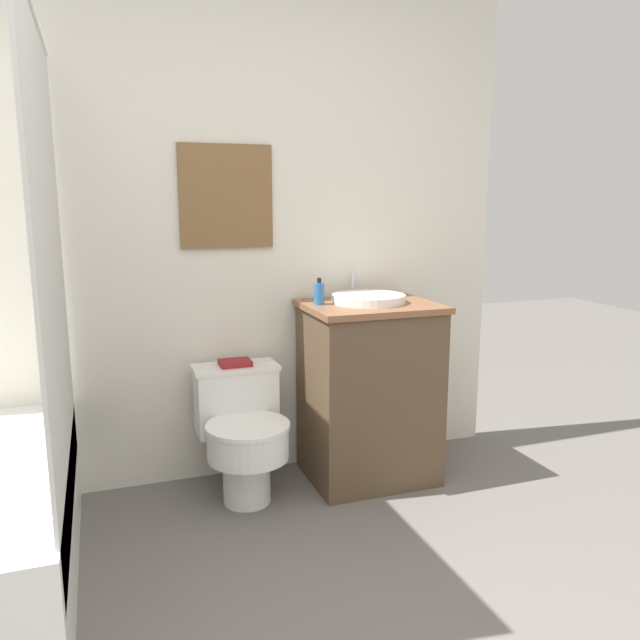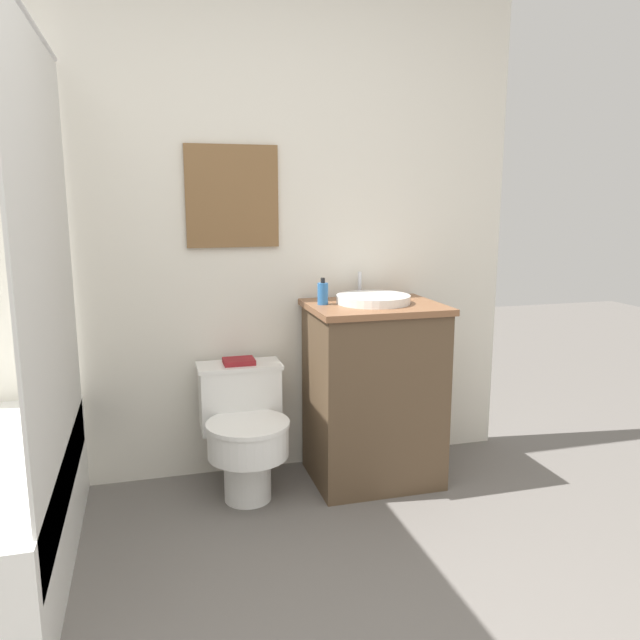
{
  "view_description": "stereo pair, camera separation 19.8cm",
  "coord_description": "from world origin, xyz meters",
  "px_view_note": "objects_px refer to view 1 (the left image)",
  "views": [
    {
      "loc": [
        -0.37,
        -1.08,
        1.39
      ],
      "look_at": [
        0.54,
        1.46,
        0.86
      ],
      "focal_mm": 35.0,
      "sensor_mm": 36.0,
      "label": 1
    },
    {
      "loc": [
        -0.18,
        -1.14,
        1.39
      ],
      "look_at": [
        0.54,
        1.46,
        0.86
      ],
      "focal_mm": 35.0,
      "sensor_mm": 36.0,
      "label": 2
    }
  ],
  "objects_px": {
    "sink": "(368,298)",
    "book_on_tank": "(235,363)",
    "soap_bottle": "(319,293)",
    "toilet": "(243,429)"
  },
  "relations": [
    {
      "from": "book_on_tank",
      "to": "soap_bottle",
      "type": "bearing_deg",
      "value": -11.24
    },
    {
      "from": "sink",
      "to": "book_on_tank",
      "type": "height_order",
      "value": "sink"
    },
    {
      "from": "toilet",
      "to": "soap_bottle",
      "type": "height_order",
      "value": "soap_bottle"
    },
    {
      "from": "sink",
      "to": "soap_bottle",
      "type": "bearing_deg",
      "value": 173.42
    },
    {
      "from": "sink",
      "to": "book_on_tank",
      "type": "distance_m",
      "value": 0.72
    },
    {
      "from": "book_on_tank",
      "to": "sink",
      "type": "bearing_deg",
      "value": -9.48
    },
    {
      "from": "soap_bottle",
      "to": "book_on_tank",
      "type": "relative_size",
      "value": 0.86
    },
    {
      "from": "toilet",
      "to": "book_on_tank",
      "type": "height_order",
      "value": "book_on_tank"
    },
    {
      "from": "book_on_tank",
      "to": "toilet",
      "type": "bearing_deg",
      "value": -90.0
    },
    {
      "from": "toilet",
      "to": "soap_bottle",
      "type": "distance_m",
      "value": 0.73
    }
  ]
}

